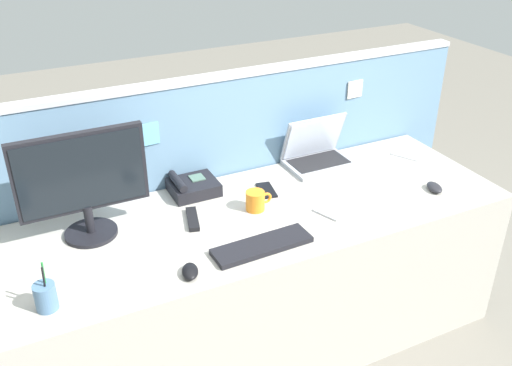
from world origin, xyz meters
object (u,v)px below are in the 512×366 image
Objects in this scene: desktop_monitor at (82,180)px; pen_cup at (46,296)px; cell_phone_silver_slab at (328,213)px; cell_phone_black_slab at (266,190)px; computer_mouse_left_hand at (190,271)px; laptop at (317,152)px; tv_remote at (193,219)px; keyboard_main at (262,245)px; desk_phone at (192,186)px; coffee_mug at (256,201)px; cell_phone_white_slab at (407,155)px; computer_mouse_right_hand at (434,187)px.

desktop_monitor reaches higher than pen_cup.
cell_phone_silver_slab and cell_phone_black_slab have the same top height.
computer_mouse_left_hand is 0.71× the size of cell_phone_black_slab.
laptop is at bearing 21.11° from pen_cup.
desktop_monitor is 5.07× the size of computer_mouse_left_hand.
tv_remote is at bearing 25.40° from pen_cup.
computer_mouse_left_hand reaches higher than cell_phone_black_slab.
laptop is 0.79m from keyboard_main.
cell_phone_silver_slab is (1.18, 0.10, -0.05)m from pen_cup.
desk_phone is 0.32m from coffee_mug.
cell_phone_white_slab is (1.04, 0.40, -0.01)m from keyboard_main.
tv_remote is at bearing 85.55° from computer_mouse_left_hand.
desk_phone reaches higher than cell_phone_silver_slab.
keyboard_main is (0.09, -0.53, -0.02)m from desk_phone.
cell_phone_silver_slab is at bearing 175.22° from cell_phone_white_slab.
keyboard_main is at bearing -161.42° from computer_mouse_right_hand.
keyboard_main is 4.02× the size of computer_mouse_left_hand.
computer_mouse_right_hand is 0.55× the size of pen_cup.
tv_remote is (0.40, -0.09, -0.24)m from desktop_monitor.
desk_phone is 1.50× the size of cell_phone_black_slab.
keyboard_main is 4.02× the size of computer_mouse_right_hand.
computer_mouse_right_hand is at bearing 21.89° from computer_mouse_left_hand.
tv_remote is at bearing 118.36° from keyboard_main.
computer_mouse_left_hand is 0.52m from coffee_mug.
computer_mouse_right_hand is at bearing -12.68° from desktop_monitor.
coffee_mug is at bearing -179.77° from computer_mouse_right_hand.
coffee_mug is at bearing 158.94° from cell_phone_white_slab.
desk_phone is at bearing -179.37° from laptop.
desktop_monitor is 3.46× the size of cell_phone_white_slab.
desk_phone is 1.14m from cell_phone_white_slab.
computer_mouse_right_hand is (1.01, -0.47, -0.02)m from desk_phone.
pen_cup reaches higher than computer_mouse_right_hand.
desk_phone reaches higher than keyboard_main.
keyboard_main is at bearing -34.37° from desktop_monitor.
computer_mouse_left_hand is 0.68× the size of cell_phone_white_slab.
computer_mouse_right_hand reaches higher than keyboard_main.
coffee_mug is at bearing 126.04° from cell_phone_silver_slab.
computer_mouse_left_hand is at bearing -97.13° from tv_remote.
keyboard_main is (0.58, -0.40, -0.24)m from desktop_monitor.
computer_mouse_right_hand is 1.73m from pen_cup.
keyboard_main is 0.45m from cell_phone_black_slab.
coffee_mug is (-0.11, -0.12, 0.04)m from cell_phone_black_slab.
coffee_mug is at bearing -122.84° from cell_phone_black_slab.
desk_phone is at bearing 116.11° from cell_phone_silver_slab.
computer_mouse_right_hand is at bearing -24.90° from desk_phone.
desktop_monitor is at bearing 169.69° from coffee_mug.
desk_phone reaches higher than coffee_mug.
desktop_monitor is at bearing -169.79° from cell_phone_black_slab.
desktop_monitor is 3.92× the size of cell_phone_silver_slab.
desktop_monitor is 4.18× the size of coffee_mug.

